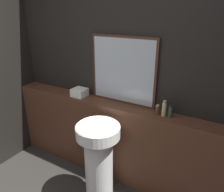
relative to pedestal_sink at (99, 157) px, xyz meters
name	(u,v)px	position (x,y,z in m)	size (l,w,h in m)	color
wall_back	(121,77)	(-0.04, 0.53, 0.73)	(8.00, 0.06, 2.50)	black
vanity_counter	(114,141)	(-0.04, 0.39, -0.03)	(2.83, 0.23, 0.97)	#512D1E
pedestal_sink	(99,157)	(0.00, 0.00, 0.00)	(0.45, 0.45, 0.90)	white
mirror	(123,71)	(0.02, 0.48, 0.82)	(0.76, 0.03, 0.74)	#47281E
towel_stack	(80,92)	(-0.52, 0.39, 0.50)	(0.17, 0.16, 0.09)	white
shampoo_bottle	(157,110)	(0.46, 0.39, 0.50)	(0.04, 0.04, 0.11)	#4C3823
conditioner_bottle	(164,109)	(0.53, 0.39, 0.53)	(0.04, 0.04, 0.16)	#C6B284
lotion_bottle	(170,112)	(0.59, 0.39, 0.51)	(0.04, 0.04, 0.13)	#2D4C3D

